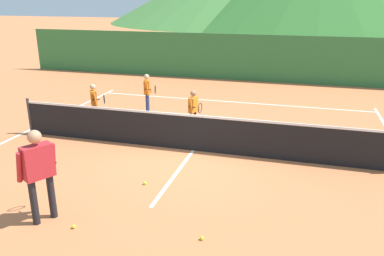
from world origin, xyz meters
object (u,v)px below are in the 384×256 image
(instructor, at_px, (39,168))
(student_2, at_px, (194,107))
(tennis_ball_9, at_px, (202,238))
(tennis_net, at_px, (193,132))
(tennis_ball_6, at_px, (74,227))
(tennis_ball_0, at_px, (47,150))
(student_0, at_px, (94,100))
(tennis_ball_4, at_px, (145,183))
(student_1, at_px, (147,90))

(instructor, distance_m, student_2, 5.51)
(tennis_ball_9, bearing_deg, student_2, 107.17)
(tennis_net, xyz_separation_m, tennis_ball_6, (-1.02, -4.02, -0.47))
(instructor, relative_size, tennis_ball_6, 25.11)
(student_2, height_order, tennis_ball_0, student_2)
(student_0, relative_size, tennis_ball_4, 18.56)
(student_0, distance_m, tennis_ball_0, 2.53)
(tennis_ball_6, relative_size, tennis_ball_9, 1.00)
(tennis_ball_4, bearing_deg, student_2, 88.90)
(student_0, height_order, student_2, student_0)
(tennis_net, bearing_deg, student_1, 129.61)
(tennis_net, bearing_deg, student_2, 105.49)
(tennis_net, distance_m, student_1, 3.88)
(tennis_net, height_order, tennis_ball_9, tennis_net)
(tennis_ball_0, bearing_deg, tennis_ball_4, -18.46)
(instructor, height_order, tennis_ball_9, instructor)
(tennis_ball_4, bearing_deg, student_1, 111.30)
(student_0, bearing_deg, tennis_ball_6, -64.55)
(tennis_ball_0, relative_size, tennis_ball_6, 1.00)
(tennis_ball_6, xyz_separation_m, tennis_ball_9, (2.22, 0.28, 0.00))
(tennis_ball_0, xyz_separation_m, tennis_ball_4, (3.17, -1.06, 0.00))
(instructor, xyz_separation_m, student_2, (1.26, 5.36, -0.28))
(student_1, height_order, tennis_ball_9, student_1)
(tennis_net, height_order, student_1, student_1)
(student_1, relative_size, tennis_ball_0, 19.50)
(student_0, relative_size, tennis_ball_6, 18.56)
(tennis_net, distance_m, tennis_ball_0, 3.83)
(student_1, relative_size, tennis_ball_6, 19.50)
(tennis_net, relative_size, tennis_ball_6, 146.04)
(student_1, relative_size, tennis_ball_9, 19.50)
(tennis_ball_9, bearing_deg, tennis_net, 107.82)
(student_1, xyz_separation_m, tennis_ball_4, (2.00, -5.13, -0.76))
(student_2, bearing_deg, tennis_ball_9, -72.83)
(student_1, height_order, student_2, student_1)
(tennis_ball_6, bearing_deg, instructor, 170.63)
(student_0, height_order, tennis_ball_0, student_0)
(student_0, distance_m, tennis_ball_6, 5.97)
(tennis_ball_9, bearing_deg, student_1, 118.64)
(student_0, bearing_deg, tennis_net, -20.54)
(tennis_net, relative_size, instructor, 5.82)
(student_2, height_order, tennis_ball_6, student_2)
(tennis_ball_0, height_order, tennis_ball_6, same)
(student_0, xyz_separation_m, tennis_ball_6, (2.55, -5.35, -0.73))
(student_0, xyz_separation_m, student_1, (1.10, 1.65, 0.04))
(instructor, distance_m, tennis_ball_4, 2.35)
(student_2, xyz_separation_m, tennis_ball_0, (-3.24, -2.53, -0.71))
(tennis_net, bearing_deg, tennis_ball_0, -163.36)
(student_1, distance_m, tennis_ball_9, 7.69)
(tennis_ball_9, bearing_deg, tennis_ball_4, 136.42)
(student_1, xyz_separation_m, tennis_ball_0, (-1.17, -4.07, -0.76))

